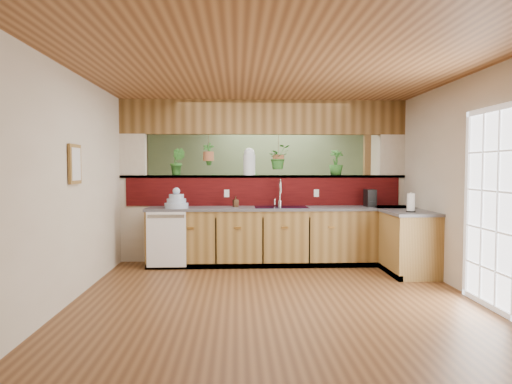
{
  "coord_description": "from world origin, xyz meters",
  "views": [
    {
      "loc": [
        -0.44,
        -6.06,
        1.5
      ],
      "look_at": [
        -0.15,
        0.7,
        1.15
      ],
      "focal_mm": 32.0,
      "sensor_mm": 36.0,
      "label": 1
    }
  ],
  "objects_px": {
    "shelving_console": "(232,217)",
    "coffee_maker": "(370,199)",
    "glass_jar": "(249,162)",
    "soap_dispenser": "(236,201)",
    "paper_towel": "(411,203)",
    "faucet": "(280,192)",
    "dish_stack": "(176,202)"
  },
  "relations": [
    {
      "from": "paper_towel",
      "to": "glass_jar",
      "type": "height_order",
      "value": "glass_jar"
    },
    {
      "from": "dish_stack",
      "to": "coffee_maker",
      "type": "height_order",
      "value": "dish_stack"
    },
    {
      "from": "faucet",
      "to": "glass_jar",
      "type": "xyz_separation_m",
      "value": [
        -0.48,
        0.22,
        0.48
      ]
    },
    {
      "from": "faucet",
      "to": "soap_dispenser",
      "type": "bearing_deg",
      "value": -171.05
    },
    {
      "from": "shelving_console",
      "to": "coffee_maker",
      "type": "bearing_deg",
      "value": -42.71
    },
    {
      "from": "coffee_maker",
      "to": "faucet",
      "type": "bearing_deg",
      "value": 173.73
    },
    {
      "from": "soap_dispenser",
      "to": "dish_stack",
      "type": "bearing_deg",
      "value": -169.68
    },
    {
      "from": "paper_towel",
      "to": "glass_jar",
      "type": "bearing_deg",
      "value": 150.6
    },
    {
      "from": "shelving_console",
      "to": "soap_dispenser",
      "type": "bearing_deg",
      "value": -85.36
    },
    {
      "from": "faucet",
      "to": "paper_towel",
      "type": "distance_m",
      "value": 2.0
    },
    {
      "from": "coffee_maker",
      "to": "paper_towel",
      "type": "bearing_deg",
      "value": -73.32
    },
    {
      "from": "faucet",
      "to": "dish_stack",
      "type": "relative_size",
      "value": 1.21
    },
    {
      "from": "glass_jar",
      "to": "soap_dispenser",
      "type": "bearing_deg",
      "value": -124.28
    },
    {
      "from": "coffee_maker",
      "to": "soap_dispenser",
      "type": "bearing_deg",
      "value": 178.25
    },
    {
      "from": "faucet",
      "to": "coffee_maker",
      "type": "height_order",
      "value": "faucet"
    },
    {
      "from": "coffee_maker",
      "to": "dish_stack",
      "type": "bearing_deg",
      "value": -178.62
    },
    {
      "from": "soap_dispenser",
      "to": "paper_towel",
      "type": "bearing_deg",
      "value": -20.65
    },
    {
      "from": "coffee_maker",
      "to": "shelving_console",
      "type": "distance_m",
      "value": 3.17
    },
    {
      "from": "dish_stack",
      "to": "glass_jar",
      "type": "height_order",
      "value": "glass_jar"
    },
    {
      "from": "soap_dispenser",
      "to": "coffee_maker",
      "type": "height_order",
      "value": "coffee_maker"
    },
    {
      "from": "coffee_maker",
      "to": "shelving_console",
      "type": "xyz_separation_m",
      "value": [
        -2.19,
        2.23,
        -0.52
      ]
    },
    {
      "from": "paper_towel",
      "to": "glass_jar",
      "type": "relative_size",
      "value": 0.62
    },
    {
      "from": "faucet",
      "to": "dish_stack",
      "type": "distance_m",
      "value": 1.62
    },
    {
      "from": "paper_towel",
      "to": "glass_jar",
      "type": "xyz_separation_m",
      "value": [
        -2.2,
        1.24,
        0.59
      ]
    },
    {
      "from": "shelving_console",
      "to": "glass_jar",
      "type": "bearing_deg",
      "value": -78.41
    },
    {
      "from": "glass_jar",
      "to": "shelving_console",
      "type": "xyz_separation_m",
      "value": [
        -0.29,
        1.9,
        -1.11
      ]
    },
    {
      "from": "faucet",
      "to": "shelving_console",
      "type": "height_order",
      "value": "faucet"
    },
    {
      "from": "glass_jar",
      "to": "paper_towel",
      "type": "bearing_deg",
      "value": -29.4
    },
    {
      "from": "soap_dispenser",
      "to": "glass_jar",
      "type": "bearing_deg",
      "value": 55.72
    },
    {
      "from": "faucet",
      "to": "soap_dispenser",
      "type": "xyz_separation_m",
      "value": [
        -0.7,
        -0.11,
        -0.15
      ]
    },
    {
      "from": "soap_dispenser",
      "to": "shelving_console",
      "type": "relative_size",
      "value": 0.12
    },
    {
      "from": "faucet",
      "to": "paper_towel",
      "type": "bearing_deg",
      "value": -30.74
    }
  ]
}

